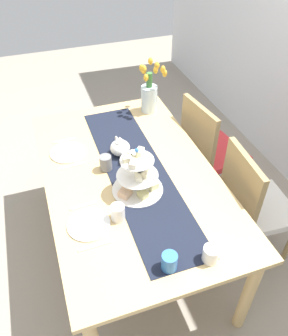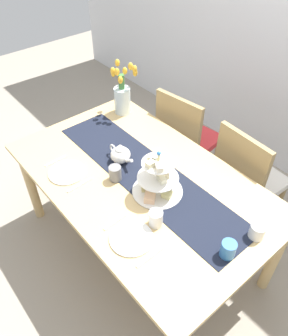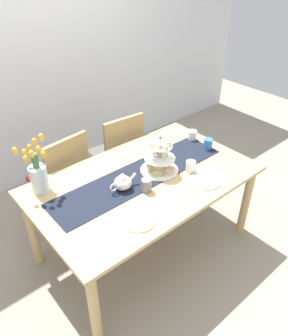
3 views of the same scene
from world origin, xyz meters
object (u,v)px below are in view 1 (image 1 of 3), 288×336
object	(u,v)px
dinner_plate_left	(68,152)
dinner_plate_right	(89,224)
cream_jug	(211,254)
fork_left	(64,141)
chair_right	(252,203)
dining_table	(130,184)
fork_right	(83,206)
chair_left	(208,148)
teapot	(120,147)
tulip_vase	(150,93)
knife_right	(95,246)
tiered_cake_stand	(137,178)
mug_orange	(169,262)
mug_grey	(106,163)
knife_left	(72,166)
mug_white_text	(118,213)

from	to	relation	value
dinner_plate_left	dinner_plate_right	xyz separation A→B (m)	(0.65, 0.00, 0.00)
cream_jug	fork_left	xyz separation A→B (m)	(-1.20, -0.51, -0.04)
chair_right	cream_jug	world-z (taller)	chair_right
dining_table	fork_right	xyz separation A→B (m)	(0.18, -0.33, 0.09)
chair_left	teapot	distance (m)	0.80
chair_left	teapot	xyz separation A→B (m)	(0.12, -0.74, 0.28)
chair_right	dinner_plate_right	xyz separation A→B (m)	(0.02, -1.07, 0.23)
tulip_vase	knife_right	distance (m)	1.34
tulip_vase	cream_jug	xyz separation A→B (m)	(1.39, -0.19, -0.11)
dining_table	tiered_cake_stand	xyz separation A→B (m)	(0.16, -0.00, 0.18)
knife_right	mug_orange	bearing A→B (deg)	52.01
teapot	tulip_vase	world-z (taller)	tulip_vase
teapot	dinner_plate_right	size ratio (longest dim) A/B	1.04
dining_table	fork_right	size ratio (longest dim) A/B	11.38
fork_left	mug_grey	size ratio (longest dim) A/B	1.58
chair_left	chair_right	bearing A→B (deg)	-0.03
knife_left	mug_orange	size ratio (longest dim) A/B	1.79
dining_table	dinner_plate_left	size ratio (longest dim) A/B	7.42
chair_left	mug_orange	size ratio (longest dim) A/B	9.58
fork_right	knife_right	distance (m)	0.29
knife_left	mug_white_text	world-z (taller)	mug_white_text
chair_left	dinner_plate_right	bearing A→B (deg)	-58.87
dinner_plate_left	mug_white_text	xyz separation A→B (m)	(0.66, 0.16, 0.04)
chair_left	chair_right	xyz separation A→B (m)	(0.62, -0.00, 0.00)
mug_orange	knife_left	bearing A→B (deg)	-161.25
dinner_plate_left	fork_right	bearing A→B (deg)	0.00
dining_table	cream_jug	size ratio (longest dim) A/B	20.08
fork_right	mug_grey	bearing A→B (deg)	142.83
tulip_vase	fork_right	xyz separation A→B (m)	(0.84, -0.70, -0.14)
dinner_plate_right	chair_left	bearing A→B (deg)	121.13
knife_left	mug_white_text	distance (m)	0.54
knife_right	mug_grey	size ratio (longest dim) A/B	1.79
dinner_plate_left	fork_right	world-z (taller)	dinner_plate_left
chair_right	knife_right	distance (m)	1.11
dinner_plate_left	mug_orange	distance (m)	1.08
chair_left	mug_grey	world-z (taller)	chair_left
cream_jug	mug_orange	world-z (taller)	mug_orange
tiered_cake_stand	teapot	world-z (taller)	tiered_cake_stand
dining_table	chair_left	xyz separation A→B (m)	(-0.32, 0.74, -0.14)
teapot	knife_left	world-z (taller)	teapot
tiered_cake_stand	knife_left	bearing A→B (deg)	-136.39
cream_jug	dinner_plate_right	bearing A→B (deg)	-128.57
mug_grey	mug_orange	world-z (taller)	mug_grey
dining_table	chair_right	world-z (taller)	chair_right
chair_right	fork_left	distance (m)	1.34
chair_left	tiered_cake_stand	xyz separation A→B (m)	(0.48, -0.74, 0.32)
tiered_cake_stand	knife_right	xyz separation A→B (m)	(0.31, -0.33, -0.09)
knife_left	mug_white_text	xyz separation A→B (m)	(0.52, 0.16, 0.04)
knife_right	chair_right	bearing A→B (deg)	98.99
fork_left	knife_right	world-z (taller)	same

